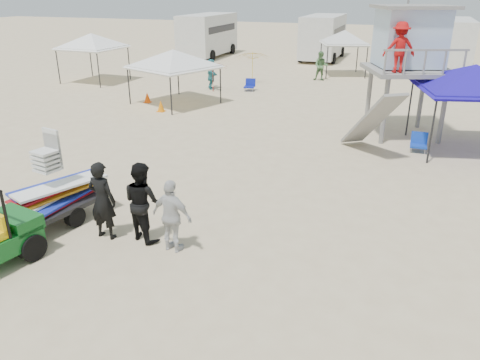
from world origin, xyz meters
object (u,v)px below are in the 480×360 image
(lifeguard_tower, at_px, (410,43))
(canopy_blue, at_px, (476,69))
(surf_trailer, at_px, (56,190))
(man_left, at_px, (102,200))

(lifeguard_tower, bearing_deg, canopy_blue, -29.69)
(surf_trailer, distance_m, lifeguard_tower, 12.92)
(man_left, distance_m, canopy_blue, 12.46)
(canopy_blue, bearing_deg, man_left, -130.24)
(surf_trailer, height_order, man_left, surf_trailer)
(canopy_blue, bearing_deg, surf_trailer, -136.14)
(surf_trailer, height_order, canopy_blue, canopy_blue)
(man_left, height_order, lifeguard_tower, lifeguard_tower)
(surf_trailer, bearing_deg, man_left, -11.19)
(man_left, xyz_separation_m, lifeguard_tower, (5.81, 10.63, 2.48))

